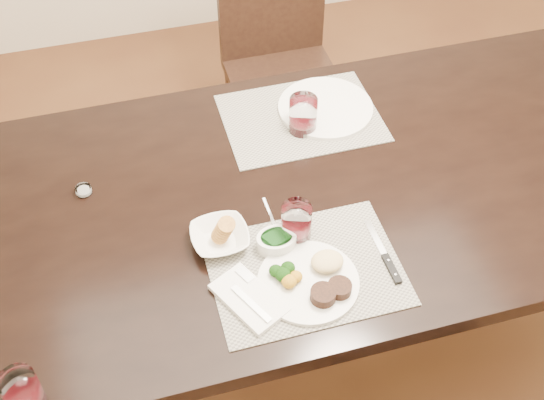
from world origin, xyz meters
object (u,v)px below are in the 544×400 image
object	(u,v)px
chair_far	(279,55)
far_plate	(325,108)
steak_knife	(388,261)
cracker_bowl	(220,237)
dinner_plate	(313,280)
wine_glass_near	(296,224)

from	to	relation	value
chair_far	far_plate	distance (m)	0.69
steak_knife	cracker_bowl	size ratio (longest dim) A/B	1.41
dinner_plate	wine_glass_near	world-z (taller)	wine_glass_near
far_plate	dinner_plate	bearing A→B (deg)	-111.21
chair_far	wine_glass_near	bearing A→B (deg)	-103.92
wine_glass_near	far_plate	bearing A→B (deg)	62.88
steak_knife	cracker_bowl	bearing A→B (deg)	154.51
chair_far	far_plate	world-z (taller)	chair_far
steak_knife	far_plate	distance (m)	0.59
steak_knife	far_plate	world-z (taller)	far_plate
chair_far	dinner_plate	xyz separation A→B (m)	(-0.27, -1.24, 0.26)
chair_far	cracker_bowl	xyz separation A→B (m)	(-0.46, -1.06, 0.27)
far_plate	chair_far	bearing A→B (deg)	86.39
steak_knife	far_plate	xyz separation A→B (m)	(0.04, 0.59, 0.00)
far_plate	steak_knife	bearing A→B (deg)	-93.68
wine_glass_near	far_plate	size ratio (longest dim) A/B	0.36
far_plate	wine_glass_near	bearing A→B (deg)	-117.12
dinner_plate	far_plate	xyz separation A→B (m)	(0.23, 0.60, -0.01)
cracker_bowl	far_plate	bearing A→B (deg)	44.84
steak_knife	cracker_bowl	xyz separation A→B (m)	(-0.38, 0.17, 0.02)
steak_knife	cracker_bowl	world-z (taller)	cracker_bowl
cracker_bowl	far_plate	world-z (taller)	cracker_bowl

